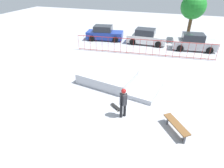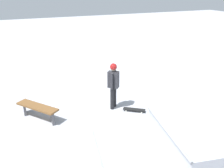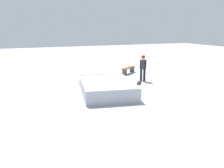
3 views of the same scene
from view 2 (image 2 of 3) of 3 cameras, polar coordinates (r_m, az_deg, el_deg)
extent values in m
plane|color=#A8AAB2|center=(7.65, 12.44, -12.49)|extent=(60.00, 60.00, 0.00)
cube|color=#B0B3BB|center=(7.80, 24.68, -10.43)|extent=(4.00, 3.19, 0.70)
cube|color=#B0B3BB|center=(6.77, 5.01, -15.62)|extent=(2.23, 2.88, 0.30)
cylinder|color=gray|center=(6.74, 12.61, -10.58)|extent=(0.54, 2.57, 0.08)
cylinder|color=black|center=(8.95, 0.08, -3.45)|extent=(0.15, 0.15, 0.82)
cylinder|color=black|center=(9.14, 0.54, -2.89)|extent=(0.15, 0.15, 0.82)
cube|color=#2D2D33|center=(8.76, 0.32, 1.03)|extent=(0.43, 0.42, 0.60)
cylinder|color=#2D2D33|center=(8.61, -0.06, 0.63)|extent=(0.09, 0.09, 0.60)
cylinder|color=#2D2D33|center=(8.92, 0.69, 1.41)|extent=(0.09, 0.09, 0.60)
sphere|color=tan|center=(8.61, 0.33, 3.82)|extent=(0.22, 0.22, 0.22)
sphere|color=#A51919|center=(8.60, 0.33, 4.01)|extent=(0.25, 0.25, 0.25)
cube|color=black|center=(8.95, 5.19, -5.91)|extent=(0.77, 0.63, 0.02)
cylinder|color=silver|center=(8.91, 3.29, -6.38)|extent=(0.06, 0.06, 0.06)
cylinder|color=silver|center=(9.11, 3.52, -5.70)|extent=(0.06, 0.06, 0.06)
cylinder|color=silver|center=(8.85, 6.89, -6.72)|extent=(0.06, 0.06, 0.06)
cylinder|color=silver|center=(9.05, 7.04, -6.03)|extent=(0.06, 0.06, 0.06)
cube|color=brown|center=(8.69, -17.04, -5.06)|extent=(1.29, 1.51, 0.06)
cube|color=#4C4C51|center=(8.38, -13.72, -7.62)|extent=(0.08, 0.36, 0.42)
cube|color=#4C4C51|center=(9.24, -19.71, -5.39)|extent=(0.08, 0.36, 0.42)
camera|label=1|loc=(15.21, -20.40, 29.52)|focal=29.82mm
camera|label=3|loc=(16.44, 67.81, 5.77)|focal=37.42mm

